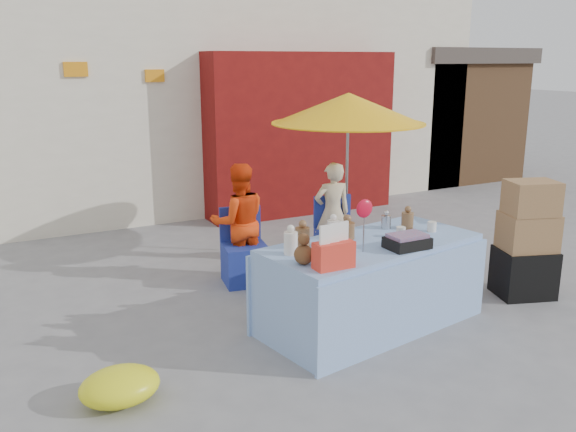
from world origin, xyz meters
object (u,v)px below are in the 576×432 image
market_table (370,283)px  vendor_beige (332,213)px  chair_left (245,261)px  vendor_orange (239,222)px  chair_right (338,246)px  umbrella (348,109)px  box_stack (527,244)px

market_table → vendor_beige: (0.66, 1.75, 0.21)m
chair_left → vendor_orange: bearing=101.7°
chair_right → vendor_beige: 0.41m
chair_left → umbrella: size_ratio=0.41×
market_table → vendor_beige: 1.88m
box_stack → chair_right: bearing=125.2°
chair_left → chair_right: 1.25m
umbrella → box_stack: (0.95, -2.05, -1.31)m
chair_left → vendor_beige: size_ratio=0.67×
chair_right → chair_left: bearing=-169.5°
chair_right → box_stack: bearing=-44.3°
chair_right → vendor_beige: vendor_beige is taller
chair_left → box_stack: bearing=-24.8°
market_table → vendor_orange: 1.86m
chair_left → vendor_beige: 1.31m
market_table → vendor_beige: size_ratio=1.80×
chair_left → umbrella: 2.27m
chair_right → market_table: bearing=-101.8°
market_table → vendor_beige: bearing=59.6°
chair_right → box_stack: 2.19m
vendor_orange → umbrella: size_ratio=0.65×
vendor_beige → vendor_orange: bearing=10.5°
chair_right → vendor_orange: size_ratio=0.62×
market_table → umbrella: (0.96, 1.90, 1.46)m
chair_right → vendor_orange: (-1.25, 0.13, 0.43)m
chair_left → vendor_beige: (1.25, 0.13, 0.38)m
market_table → chair_right: bearing=58.0°
chair_left → vendor_beige: vendor_beige is taller
market_table → chair_left: bearing=100.4°
vendor_beige → umbrella: 1.30m
chair_left → chair_right: size_ratio=1.00×
chair_left → umbrella: (1.55, 0.28, 1.64)m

